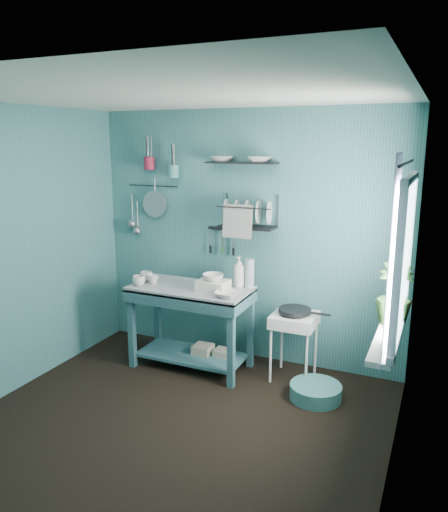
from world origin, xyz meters
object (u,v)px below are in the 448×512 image
at_px(hotplate_stand, 294,346).
at_px(storage_tin_large, 203,356).
at_px(colander, 155,204).
at_px(water_bottle, 249,273).
at_px(frying_pan, 295,310).
at_px(potted_plant, 394,294).
at_px(dish_rack, 248,212).
at_px(mug_right, 146,276).
at_px(mug_mid, 153,279).
at_px(mug_left, 139,281).
at_px(utensil_cup_magenta, 149,163).
at_px(floor_basin, 316,392).
at_px(utensil_cup_teal, 173,171).
at_px(soap_bottle, 239,272).
at_px(wash_tub, 213,285).
at_px(storage_tin_small, 222,359).
at_px(work_counter, 191,327).

bearing_deg(hotplate_stand, storage_tin_large, -177.58).
bearing_deg(colander, water_bottle, -10.86).
relative_size(frying_pan, potted_plant, 0.63).
bearing_deg(dish_rack, mug_right, -164.49).
height_order(mug_mid, potted_plant, potted_plant).
bearing_deg(mug_left, colander, 105.77).
bearing_deg(mug_right, utensil_cup_magenta, 114.07).
xyz_separation_m(frying_pan, floor_basin, (0.29, -0.30, -0.61)).
bearing_deg(dish_rack, utensil_cup_teal, 170.85).
relative_size(potted_plant, floor_basin, 1.05).
xyz_separation_m(soap_bottle, colander, (-1.07, 0.24, 0.57)).
bearing_deg(potted_plant, soap_bottle, 162.53).
bearing_deg(wash_tub, mug_left, -169.14).
height_order(utensil_cup_teal, potted_plant, utensil_cup_teal).
bearing_deg(mug_mid, mug_left, -135.00).
bearing_deg(utensil_cup_teal, storage_tin_small, -25.56).
bearing_deg(mug_right, water_bottle, 12.17).
distance_m(wash_tub, water_bottle, 0.37).
relative_size(mug_mid, floor_basin, 0.22).
distance_m(work_counter, floor_basin, 1.34).
distance_m(storage_tin_large, floor_basin, 1.20).
height_order(mug_left, dish_rack, dish_rack).
xyz_separation_m(water_bottle, colander, (-1.17, 0.22, 0.58)).
bearing_deg(potted_plant, utensil_cup_magenta, 165.28).
bearing_deg(frying_pan, utensil_cup_magenta, 171.60).
bearing_deg(mug_mid, storage_tin_small, 11.63).
height_order(work_counter, mug_right, mug_right).
height_order(work_counter, storage_tin_small, work_counter).
height_order(mug_right, frying_pan, mug_right).
xyz_separation_m(mug_left, utensil_cup_teal, (0.08, 0.57, 1.02)).
xyz_separation_m(hotplate_stand, frying_pan, (0.00, 0.00, 0.36)).
relative_size(water_bottle, frying_pan, 0.93).
distance_m(water_bottle, potted_plant, 1.44).
height_order(soap_bottle, water_bottle, soap_bottle).
height_order(utensil_cup_magenta, colander, utensil_cup_magenta).
relative_size(hotplate_stand, storage_tin_small, 3.18).
relative_size(utensil_cup_teal, potted_plant, 0.27).
height_order(mug_left, hotplate_stand, mug_left).
xyz_separation_m(frying_pan, storage_tin_small, (-0.69, -0.09, -0.57)).
distance_m(wash_tub, hotplate_stand, 0.94).
relative_size(mug_mid, soap_bottle, 0.33).
xyz_separation_m(hotplate_stand, utensil_cup_teal, (-1.39, 0.25, 1.57)).
distance_m(mug_right, potted_plant, 2.40).
distance_m(dish_rack, potted_plant, 1.63).
bearing_deg(storage_tin_small, water_bottle, 32.47).
distance_m(work_counter, frying_pan, 1.04).
bearing_deg(utensil_cup_teal, floor_basin, -18.00).
bearing_deg(colander, work_counter, -34.34).
bearing_deg(mug_right, mug_mid, -26.57).
bearing_deg(frying_pan, storage_tin_small, -172.83).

